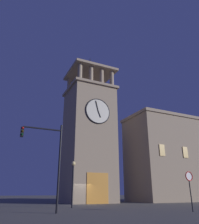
# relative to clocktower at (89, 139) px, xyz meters

# --- Properties ---
(ground_plane) EXTENTS (200.00, 200.00, 0.00)m
(ground_plane) POSITION_rel_clocktower_xyz_m (2.15, 3.87, -9.43)
(ground_plane) COLOR #56544F
(clocktower) EXTENTS (7.48, 7.36, 24.24)m
(clocktower) POSITION_rel_clocktower_xyz_m (0.00, 0.00, 0.00)
(clocktower) COLOR gray
(clocktower) RESTS_ON ground_plane
(adjacent_wing_building) EXTENTS (19.70, 8.23, 14.46)m
(adjacent_wing_building) POSITION_rel_clocktower_xyz_m (-17.68, 0.80, -2.18)
(adjacent_wing_building) COLOR gray
(adjacent_wing_building) RESTS_ON ground_plane
(traffic_signal_near) EXTENTS (3.19, 0.41, 6.61)m
(traffic_signal_near) POSITION_rel_clocktower_xyz_m (9.56, 15.14, -5.13)
(traffic_signal_near) COLOR black
(traffic_signal_near) RESTS_ON ground_plane
(street_lamp) EXTENTS (0.44, 0.44, 4.50)m
(street_lamp) POSITION_rel_clocktower_xyz_m (5.66, 9.66, -6.23)
(street_lamp) COLOR black
(street_lamp) RESTS_ON ground_plane
(no_horn_sign) EXTENTS (0.78, 0.14, 3.07)m
(no_horn_sign) POSITION_rel_clocktower_xyz_m (-1.41, 18.26, -7.01)
(no_horn_sign) COLOR black
(no_horn_sign) RESTS_ON ground_plane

